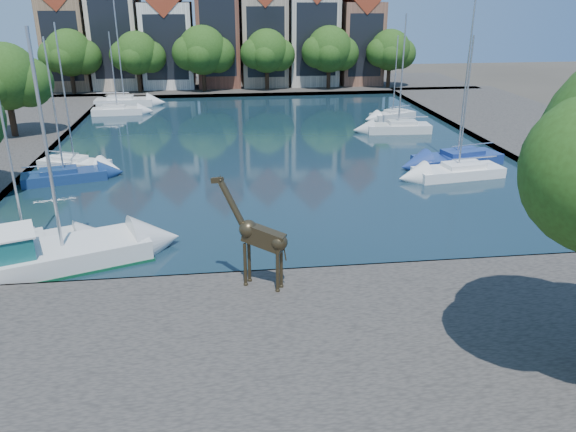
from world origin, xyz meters
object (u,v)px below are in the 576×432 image
motorsailer (27,256)px  sailboat_left_a (26,243)px  giraffe_statue (258,236)px  sailboat_right_a (458,170)px

motorsailer → sailboat_left_a: motorsailer is taller
giraffe_statue → sailboat_right_a: size_ratio=0.49×
sailboat_left_a → sailboat_right_a: bearing=19.5°
sailboat_left_a → sailboat_right_a: size_ratio=1.10×
giraffe_statue → sailboat_left_a: (-11.04, 5.42, -2.15)m
giraffe_statue → sailboat_right_a: bearing=44.3°
giraffe_statue → sailboat_left_a: bearing=153.9°
giraffe_statue → sailboat_left_a: 12.49m
motorsailer → sailboat_right_a: size_ratio=1.13×
motorsailer → sailboat_right_a: (25.32, 11.35, -0.29)m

